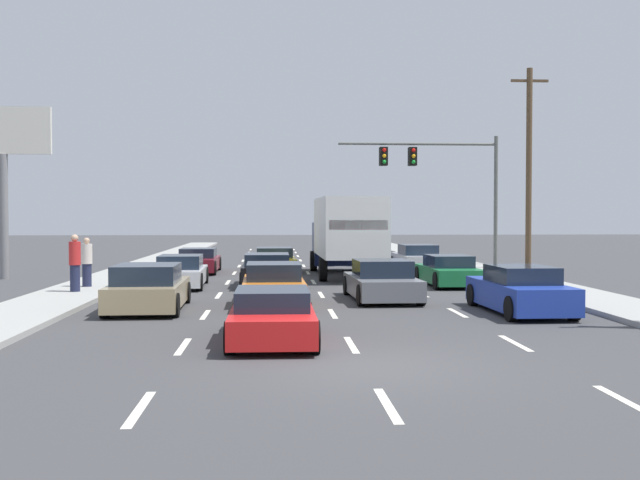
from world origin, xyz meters
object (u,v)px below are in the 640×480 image
object	(u,v)px
car_red	(272,317)
pedestrian_near_corner	(87,262)
car_white	(181,272)
car_gray	(382,282)
car_black	(267,271)
utility_pole_mid	(529,167)
pedestrian_mid_block	(75,263)
car_maroon	(198,262)
car_yellow	(274,261)
roadside_billboard	(3,157)
car_orange	(273,286)
car_tan	(148,289)
car_blue	(520,291)
car_green	(449,271)
traffic_signal_mast	(431,168)
box_truck	(346,231)
car_silver	(417,259)

from	to	relation	value
car_red	pedestrian_near_corner	xyz separation A→B (m)	(-6.57, 11.45, 0.48)
car_white	car_gray	distance (m)	8.34
pedestrian_near_corner	car_black	bearing A→B (deg)	11.20
car_black	car_gray	world-z (taller)	car_gray
utility_pole_mid	pedestrian_mid_block	xyz separation A→B (m)	(-18.74, -10.39, -3.89)
car_maroon	car_yellow	xyz separation A→B (m)	(3.54, 0.31, 0.01)
roadside_billboard	car_orange	bearing A→B (deg)	-42.45
car_tan	car_black	xyz separation A→B (m)	(3.24, 7.22, -0.02)
car_tan	car_yellow	world-z (taller)	car_tan
car_gray	car_red	bearing A→B (deg)	-113.78
car_tan	car_blue	xyz separation A→B (m)	(10.16, -1.14, -0.01)
car_maroon	pedestrian_mid_block	bearing A→B (deg)	-106.63
car_white	car_yellow	world-z (taller)	car_white
car_green	pedestrian_near_corner	world-z (taller)	pedestrian_near_corner
car_maroon	car_tan	world-z (taller)	car_tan
car_gray	car_blue	size ratio (longest dim) A/B	0.97
car_black	traffic_signal_mast	distance (m)	14.25
traffic_signal_mast	car_orange	bearing A→B (deg)	-115.75
car_gray	utility_pole_mid	size ratio (longest dim) A/B	0.45
box_truck	traffic_signal_mast	distance (m)	8.58
car_maroon	car_red	world-z (taller)	car_maroon
car_red	pedestrian_mid_block	xyz separation A→B (m)	(-6.52, 9.63, 0.57)
car_maroon	car_blue	bearing A→B (deg)	-56.60
pedestrian_near_corner	traffic_signal_mast	bearing A→B (deg)	38.79
car_gray	pedestrian_near_corner	size ratio (longest dim) A/B	2.54
car_orange	box_truck	size ratio (longest dim) A/B	0.46
car_gray	car_black	bearing A→B (deg)	126.08
car_yellow	car_black	size ratio (longest dim) A/B	1.11
pedestrian_near_corner	car_white	bearing A→B (deg)	18.74
box_truck	pedestrian_near_corner	bearing A→B (deg)	-149.97
car_yellow	car_green	xyz separation A→B (m)	(6.58, -7.56, 0.01)
car_yellow	pedestrian_mid_block	size ratio (longest dim) A/B	2.49
car_black	car_orange	size ratio (longest dim) A/B	1.02
car_orange	box_truck	distance (m)	11.21
car_red	car_gray	world-z (taller)	car_gray
car_blue	utility_pole_mid	distance (m)	17.18
utility_pole_mid	car_red	bearing A→B (deg)	-121.40
box_truck	roadside_billboard	world-z (taller)	roadside_billboard
car_silver	traffic_signal_mast	world-z (taller)	traffic_signal_mast
car_green	roadside_billboard	world-z (taller)	roadside_billboard
roadside_billboard	box_truck	bearing A→B (deg)	1.55
car_black	traffic_signal_mast	xyz separation A→B (m)	(8.38, 10.58, 4.55)
car_tan	car_yellow	bearing A→B (deg)	76.51
car_tan	car_orange	xyz separation A→B (m)	(3.48, 0.92, -0.02)
car_orange	utility_pole_mid	bearing A→B (deg)	48.12
box_truck	car_red	bearing A→B (deg)	-100.52
car_green	traffic_signal_mast	world-z (taller)	traffic_signal_mast
pedestrian_mid_block	box_truck	bearing A→B (deg)	37.56
car_white	car_green	bearing A→B (deg)	0.15
car_gray	car_green	xyz separation A→B (m)	(3.23, 4.82, -0.03)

